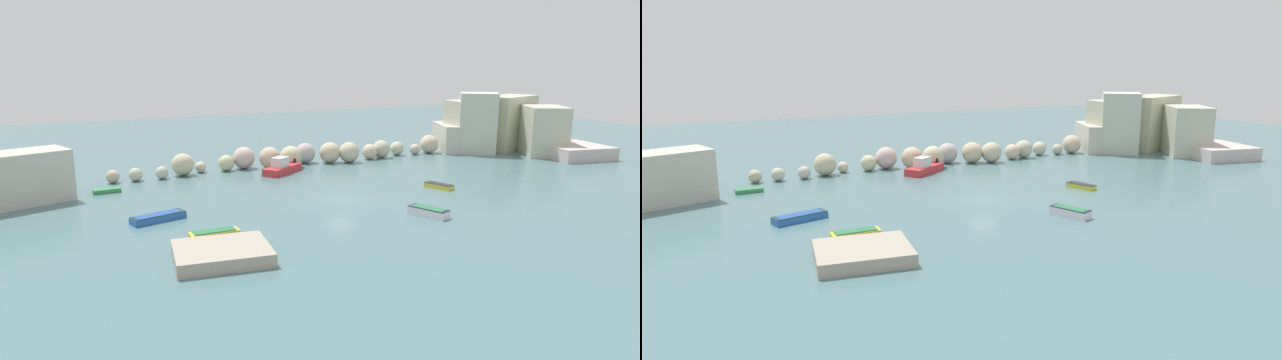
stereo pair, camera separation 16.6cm
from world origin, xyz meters
The scene contains 10 objects.
cove_water centered at (0.00, 0.00, 0.00)m, with size 160.00×160.00×0.00m, color slate.
cliff_headland_right centered at (33.35, 13.38, 3.03)m, with size 18.19×20.70×8.18m.
rock_breakwater centered at (4.86, 16.80, 1.18)m, with size 42.97×4.77×2.58m.
stone_dock centered at (-14.44, -9.93, 0.44)m, with size 6.06×5.14×0.88m, color #AA9D89.
moored_boat_0 centered at (3.73, -8.04, 0.37)m, with size 2.26×3.60×0.71m.
moored_boat_1 centered at (-18.87, 12.76, 0.20)m, with size 2.56×1.25×0.40m.
moored_boat_2 centered at (-0.09, 13.43, 0.63)m, with size 5.58×4.68×1.89m.
moored_boat_3 centered at (10.95, -0.58, 0.23)m, with size 1.89×3.12×0.47m.
moored_boat_4 centered at (-16.35, 0.77, 0.31)m, with size 4.51×2.35×0.59m.
moored_boat_5 centered at (-13.58, -5.35, 0.27)m, with size 3.59×1.26×0.56m.
Camera 1 is at (-24.12, -42.40, 12.67)m, focal length 30.67 mm.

